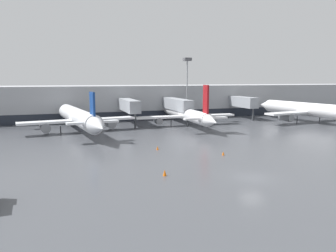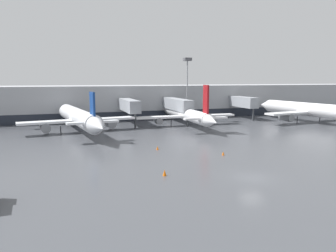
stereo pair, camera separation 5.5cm
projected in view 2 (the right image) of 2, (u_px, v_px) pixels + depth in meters
ground_plane at (252, 178)px, 36.23m from camera, size 320.00×320.00×0.00m
terminal_building at (133, 101)px, 93.65m from camera, size 160.00×31.83×9.00m
parked_jet_0 at (186, 114)px, 76.32m from camera, size 24.09×32.94×9.68m
parked_jet_1 at (79, 118)px, 66.73m from camera, size 23.61×35.80×8.66m
parked_jet_3 at (308, 110)px, 81.87m from camera, size 25.63×33.54×9.93m
traffic_cone_0 at (158, 148)px, 50.61m from camera, size 0.38×0.38×0.56m
traffic_cone_1 at (165, 173)px, 36.91m from camera, size 0.42×0.42×0.74m
traffic_cone_2 at (223, 153)px, 46.93m from camera, size 0.37×0.37×0.55m
apron_light_mast_0 at (187, 71)px, 83.20m from camera, size 1.80×1.80×16.16m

